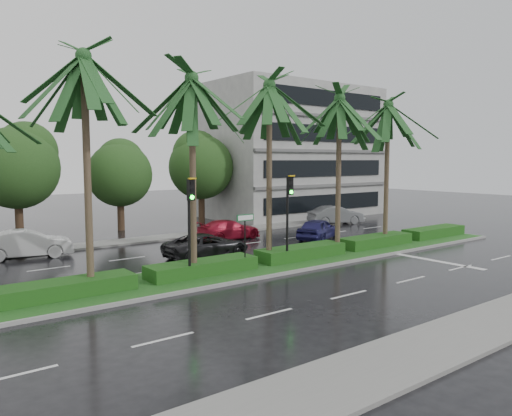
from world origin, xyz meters
TOP-DOWN VIEW (x-y plane):
  - ground at (0.00, 0.00)m, footprint 120.00×120.00m
  - near_sidewalk at (0.00, -10.20)m, footprint 40.00×2.40m
  - far_sidewalk at (0.00, 12.00)m, footprint 40.00×2.00m
  - median at (0.00, 1.00)m, footprint 36.00×4.00m
  - hedge at (0.00, 1.00)m, footprint 35.20×1.40m
  - lane_markings at (3.04, -0.43)m, footprint 34.00×13.06m
  - palm_row at (-1.25, 1.02)m, footprint 26.30×4.20m
  - signal_median_left at (-4.00, 0.30)m, footprint 0.34×0.42m
  - signal_median_right at (1.50, 0.30)m, footprint 0.34×0.42m
  - street_sign at (-1.00, 0.48)m, footprint 0.95×0.09m
  - bg_trees at (-0.08, 17.59)m, footprint 32.37×5.39m
  - building at (17.00, 18.00)m, footprint 16.00×10.00m
  - car_white at (-8.15, 10.50)m, footprint 2.43×4.81m
  - car_darkgrey at (-0.50, 4.65)m, footprint 2.39×4.84m
  - car_red at (4.00, 9.12)m, footprint 1.88×4.46m
  - car_blue at (8.50, 5.33)m, footprint 3.24×4.49m
  - car_grey at (15.30, 10.19)m, footprint 2.90×4.79m

SIDE VIEW (x-z plane):
  - ground at x=0.00m, z-range 0.00..0.00m
  - lane_markings at x=3.04m, z-range 0.00..0.01m
  - near_sidewalk at x=0.00m, z-range 0.00..0.12m
  - far_sidewalk at x=0.00m, z-range 0.00..0.12m
  - median at x=0.00m, z-range 0.00..0.16m
  - hedge at x=0.00m, z-range 0.15..0.75m
  - car_red at x=4.00m, z-range 0.00..1.28m
  - car_darkgrey at x=-0.50m, z-range 0.00..1.32m
  - car_blue at x=8.50m, z-range 0.00..1.42m
  - car_grey at x=15.30m, z-range 0.00..1.49m
  - car_white at x=-8.15m, z-range 0.00..1.51m
  - street_sign at x=-1.00m, z-range 0.82..3.42m
  - signal_median_left at x=-4.00m, z-range 0.82..5.18m
  - signal_median_right at x=1.50m, z-range 0.82..5.18m
  - bg_trees at x=-0.08m, z-range 0.72..8.50m
  - building at x=17.00m, z-range 0.00..12.00m
  - palm_row at x=-1.25m, z-range 3.04..12.80m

